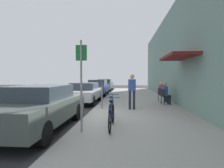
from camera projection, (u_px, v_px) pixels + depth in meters
ground_plane at (86, 118)px, 7.31m from camera, size 60.00×60.00×0.00m
sidewalk_slab at (138, 109)px, 9.11m from camera, size 4.50×32.00×0.12m
building_facade at (188, 48)px, 8.78m from camera, size 1.40×32.00×6.20m
parked_car_0 at (40, 107)px, 5.75m from camera, size 1.80×4.40×1.41m
parked_car_1 at (84, 92)px, 11.69m from camera, size 1.80×4.40×1.32m
parked_car_2 at (98, 87)px, 16.93m from camera, size 1.80×4.40×1.43m
parked_car_3 at (105, 85)px, 22.12m from camera, size 1.80×4.40×1.43m
parking_meter at (102, 93)px, 8.78m from camera, size 0.12×0.10×1.32m
street_sign at (81, 79)px, 5.06m from camera, size 0.32×0.06×2.60m
bicycle_0 at (112, 116)px, 5.47m from camera, size 0.46×1.71×0.90m
bicycle_1 at (111, 110)px, 6.55m from camera, size 0.46×1.71×0.90m
cafe_chair_0 at (165, 96)px, 10.22m from camera, size 0.54×0.54×0.87m
seated_patron_0 at (166, 92)px, 10.22m from camera, size 0.50×0.45×1.29m
cafe_chair_1 at (161, 94)px, 11.17m from camera, size 0.54×0.54×0.87m
seated_patron_1 at (162, 91)px, 11.17m from camera, size 0.50×0.45×1.29m
pedestrian_standing at (132, 89)px, 8.62m from camera, size 0.36×0.22×1.70m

